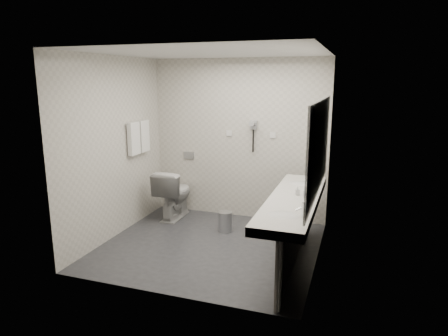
% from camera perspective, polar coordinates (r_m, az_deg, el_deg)
% --- Properties ---
extents(floor, '(2.80, 2.80, 0.00)m').
position_cam_1_polar(floor, '(5.44, -2.04, -11.08)').
color(floor, '#2B2C30').
rests_on(floor, ground).
extents(ceiling, '(2.80, 2.80, 0.00)m').
position_cam_1_polar(ceiling, '(4.98, -2.28, 16.24)').
color(ceiling, silver).
rests_on(ceiling, wall_back).
extents(wall_back, '(2.80, 0.00, 2.80)m').
position_cam_1_polar(wall_back, '(6.28, 2.09, 4.07)').
color(wall_back, beige).
rests_on(wall_back, floor).
extents(wall_front, '(2.80, 0.00, 2.80)m').
position_cam_1_polar(wall_front, '(3.90, -8.98, -1.42)').
color(wall_front, beige).
rests_on(wall_front, floor).
extents(wall_left, '(0.00, 2.60, 2.60)m').
position_cam_1_polar(wall_left, '(5.71, -15.42, 2.75)').
color(wall_left, beige).
rests_on(wall_left, floor).
extents(wall_right, '(0.00, 2.60, 2.60)m').
position_cam_1_polar(wall_right, '(4.75, 13.82, 0.91)').
color(wall_right, beige).
rests_on(wall_right, floor).
extents(vanity_counter, '(0.55, 2.20, 0.10)m').
position_cam_1_polar(vanity_counter, '(4.70, 9.95, -4.71)').
color(vanity_counter, silver).
rests_on(vanity_counter, floor).
extents(vanity_panel, '(0.03, 2.15, 0.75)m').
position_cam_1_polar(vanity_panel, '(4.84, 10.06, -9.54)').
color(vanity_panel, gray).
rests_on(vanity_panel, floor).
extents(vanity_post_near, '(0.06, 0.06, 0.75)m').
position_cam_1_polar(vanity_post_near, '(3.91, 8.04, -15.16)').
color(vanity_post_near, silver).
rests_on(vanity_post_near, floor).
extents(vanity_post_far, '(0.06, 0.06, 0.75)m').
position_cam_1_polar(vanity_post_far, '(5.81, 11.96, -5.81)').
color(vanity_post_far, silver).
rests_on(vanity_post_far, floor).
extents(mirror, '(0.02, 2.20, 1.05)m').
position_cam_1_polar(mirror, '(4.52, 13.53, 2.91)').
color(mirror, '#B2BCC6').
rests_on(mirror, wall_right).
extents(basin_near, '(0.40, 0.31, 0.05)m').
position_cam_1_polar(basin_near, '(4.08, 8.52, -6.86)').
color(basin_near, silver).
rests_on(basin_near, vanity_counter).
extents(basin_far, '(0.40, 0.31, 0.05)m').
position_cam_1_polar(basin_far, '(5.31, 11.08, -2.33)').
color(basin_far, silver).
rests_on(basin_far, vanity_counter).
extents(faucet_near, '(0.04, 0.04, 0.15)m').
position_cam_1_polar(faucet_near, '(4.03, 11.31, -5.89)').
color(faucet_near, silver).
rests_on(faucet_near, vanity_counter).
extents(faucet_far, '(0.04, 0.04, 0.15)m').
position_cam_1_polar(faucet_far, '(5.27, 13.22, -1.55)').
color(faucet_far, silver).
rests_on(faucet_far, vanity_counter).
extents(soap_bottle_a, '(0.06, 0.06, 0.11)m').
position_cam_1_polar(soap_bottle_a, '(4.76, 10.50, -3.22)').
color(soap_bottle_a, white).
rests_on(soap_bottle_a, vanity_counter).
extents(soap_bottle_c, '(0.06, 0.06, 0.11)m').
position_cam_1_polar(soap_bottle_c, '(4.70, 11.47, -3.42)').
color(soap_bottle_c, white).
rests_on(soap_bottle_c, vanity_counter).
extents(glass_left, '(0.08, 0.08, 0.11)m').
position_cam_1_polar(glass_left, '(4.87, 12.37, -2.90)').
color(glass_left, silver).
rests_on(glass_left, vanity_counter).
extents(toilet, '(0.45, 0.79, 0.79)m').
position_cam_1_polar(toilet, '(6.42, -7.18, -3.64)').
color(toilet, silver).
rests_on(toilet, floor).
extents(flush_plate, '(0.18, 0.02, 0.12)m').
position_cam_1_polar(flush_plate, '(6.60, -5.05, 1.82)').
color(flush_plate, '#B2B5BA').
rests_on(flush_plate, wall_back).
extents(pedal_bin, '(0.22, 0.22, 0.29)m').
position_cam_1_polar(pedal_bin, '(5.86, 0.19, -7.76)').
color(pedal_bin, '#B2B5BA').
rests_on(pedal_bin, floor).
extents(bin_lid, '(0.20, 0.20, 0.02)m').
position_cam_1_polar(bin_lid, '(5.81, 0.19, -6.37)').
color(bin_lid, '#B2B5BA').
rests_on(bin_lid, pedal_bin).
extents(towel_rail, '(0.02, 0.62, 0.02)m').
position_cam_1_polar(towel_rail, '(6.10, -12.30, 6.38)').
color(towel_rail, silver).
rests_on(towel_rail, wall_left).
extents(towel_near, '(0.07, 0.24, 0.48)m').
position_cam_1_polar(towel_near, '(6.00, -12.80, 4.14)').
color(towel_near, white).
rests_on(towel_near, towel_rail).
extents(towel_far, '(0.07, 0.24, 0.48)m').
position_cam_1_polar(towel_far, '(6.24, -11.47, 4.52)').
color(towel_far, white).
rests_on(towel_far, towel_rail).
extents(dryer_cradle, '(0.10, 0.04, 0.14)m').
position_cam_1_polar(dryer_cradle, '(6.15, 4.27, 6.21)').
color(dryer_cradle, gray).
rests_on(dryer_cradle, wall_back).
extents(dryer_barrel, '(0.08, 0.14, 0.08)m').
position_cam_1_polar(dryer_barrel, '(6.08, 4.11, 6.43)').
color(dryer_barrel, gray).
rests_on(dryer_barrel, dryer_cradle).
extents(dryer_cord, '(0.02, 0.02, 0.35)m').
position_cam_1_polar(dryer_cord, '(6.17, 4.20, 3.89)').
color(dryer_cord, black).
rests_on(dryer_cord, dryer_cradle).
extents(switch_plate_a, '(0.09, 0.02, 0.09)m').
position_cam_1_polar(switch_plate_a, '(6.29, 0.76, 5.02)').
color(switch_plate_a, silver).
rests_on(switch_plate_a, wall_back).
extents(switch_plate_b, '(0.09, 0.02, 0.09)m').
position_cam_1_polar(switch_plate_b, '(6.12, 7.02, 4.70)').
color(switch_plate_b, silver).
rests_on(switch_plate_b, wall_back).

